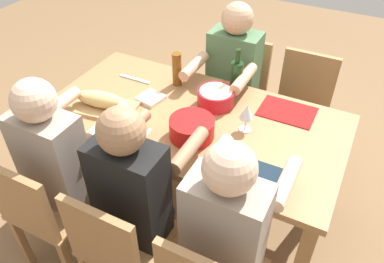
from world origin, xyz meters
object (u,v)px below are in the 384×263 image
chair_far_right (44,210)px  beer_bottle (177,69)px  diner_far_center (136,190)px  wine_glass (247,113)px  diner_far_left (228,227)px  chair_near_left (300,105)px  serving_bowl_salad (192,127)px  chair_near_center (238,89)px  dining_table (192,128)px  diner_far_right (59,159)px  cutting_board (102,107)px  chair_far_center (119,246)px  napkin_stack (151,98)px  wine_bottle (236,76)px  serving_bowl_pasta (216,97)px  diner_near_center (231,76)px  bread_loaf (101,99)px

chair_far_right → beer_bottle: bearing=-102.5°
diner_far_center → wine_glass: 0.71m
diner_far_left → chair_near_left: size_ratio=1.41×
diner_far_center → serving_bowl_salad: bearing=-100.2°
chair_near_center → beer_bottle: bearing=64.2°
dining_table → wine_glass: bearing=-175.2°
diner_far_right → chair_near_left: (-0.95, -1.37, -0.21)m
diner_far_center → cutting_board: diner_far_center is taller
diner_far_right → beer_bottle: bearing=-105.1°
diner_far_left → chair_near_center: diner_far_left is taller
chair_near_left → chair_far_center: (0.48, 1.55, 0.00)m
chair_near_center → napkin_stack: (0.30, 0.74, 0.27)m
chair_near_center → chair_far_center: 1.55m
chair_near_left → diner_far_center: bearing=70.8°
wine_bottle → serving_bowl_salad: bearing=85.5°
serving_bowl_pasta → serving_bowl_salad: size_ratio=0.91×
chair_near_left → beer_bottle: size_ratio=3.86×
diner_near_center → napkin_stack: bearing=61.3°
diner_far_right → serving_bowl_pasta: (-0.55, -0.77, 0.10)m
diner_far_right → cutting_board: bearing=-85.4°
chair_far_center → chair_near_left: bearing=-107.1°
serving_bowl_pasta → wine_bottle: (-0.05, -0.19, 0.05)m
chair_near_center → serving_bowl_salad: bearing=94.8°
chair_near_left → bread_loaf: 1.41m
chair_far_center → wine_bottle: size_ratio=2.93×
cutting_board → chair_near_center: bearing=-118.4°
diner_far_left → diner_near_center: same height
diner_far_right → serving_bowl_salad: (-0.56, -0.44, 0.10)m
diner_far_right → serving_bowl_salad: size_ratio=4.93×
bread_loaf → napkin_stack: (-0.21, -0.21, -0.05)m
cutting_board → bread_loaf: (0.00, 0.00, 0.06)m
chair_near_center → wine_bottle: wine_bottle is taller
chair_near_left → beer_bottle: bearing=35.1°
diner_near_center → bread_loaf: size_ratio=3.75×
diner_near_center → chair_near_left: 0.55m
serving_bowl_pasta → wine_bottle: 0.21m
chair_far_right → bread_loaf: 0.69m
diner_far_left → serving_bowl_salad: size_ratio=4.93×
diner_far_left → diner_near_center: 1.28m
diner_far_right → chair_near_center: diner_far_right is taller
chair_near_center → cutting_board: size_ratio=2.12×
chair_far_right → napkin_stack: chair_far_right is taller
chair_far_center → serving_bowl_salad: 0.70m
diner_near_center → serving_bowl_pasta: (-0.07, 0.42, 0.10)m
dining_table → serving_bowl_salad: bearing=116.6°
chair_far_right → dining_table: bearing=-121.6°
chair_far_center → napkin_stack: bearing=-69.6°
serving_bowl_pasta → serving_bowl_salad: (-0.01, 0.33, 0.01)m
diner_far_center → wine_glass: bearing=-117.0°
chair_near_left → napkin_stack: size_ratio=6.07×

